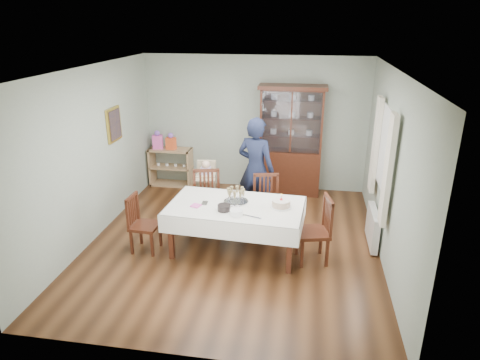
% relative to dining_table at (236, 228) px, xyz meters
% --- Properties ---
extents(floor, '(5.00, 5.00, 0.00)m').
position_rel_dining_table_xyz_m(floor, '(-0.08, 0.23, -0.38)').
color(floor, '#593319').
rests_on(floor, ground).
extents(room_shell, '(5.00, 5.00, 5.00)m').
position_rel_dining_table_xyz_m(room_shell, '(-0.08, 0.76, 1.32)').
color(room_shell, '#9EAA99').
rests_on(room_shell, floor).
extents(dining_table, '(2.07, 1.27, 0.76)m').
position_rel_dining_table_xyz_m(dining_table, '(0.00, 0.00, 0.00)').
color(dining_table, '#431D10').
rests_on(dining_table, floor).
extents(china_cabinet, '(1.30, 0.48, 2.18)m').
position_rel_dining_table_xyz_m(china_cabinet, '(0.67, 2.49, 0.74)').
color(china_cabinet, '#431D10').
rests_on(china_cabinet, floor).
extents(sideboard, '(0.90, 0.38, 0.80)m').
position_rel_dining_table_xyz_m(sideboard, '(-1.83, 2.51, 0.02)').
color(sideboard, tan).
rests_on(sideboard, floor).
extents(picture_frame, '(0.04, 0.48, 0.58)m').
position_rel_dining_table_xyz_m(picture_frame, '(-2.30, 1.03, 1.27)').
color(picture_frame, gold).
rests_on(picture_frame, room_shell).
extents(window, '(0.04, 1.02, 1.22)m').
position_rel_dining_table_xyz_m(window, '(2.14, 0.53, 1.17)').
color(window, white).
rests_on(window, room_shell).
extents(curtain_left, '(0.07, 0.30, 1.55)m').
position_rel_dining_table_xyz_m(curtain_left, '(2.08, -0.09, 1.07)').
color(curtain_left, silver).
rests_on(curtain_left, room_shell).
extents(curtain_right, '(0.07, 0.30, 1.55)m').
position_rel_dining_table_xyz_m(curtain_right, '(2.08, 1.15, 1.07)').
color(curtain_right, silver).
rests_on(curtain_right, room_shell).
extents(radiator, '(0.10, 0.80, 0.55)m').
position_rel_dining_table_xyz_m(radiator, '(2.08, 0.53, -0.08)').
color(radiator, white).
rests_on(radiator, floor).
extents(chair_far_left, '(0.55, 0.55, 1.02)m').
position_rel_dining_table_xyz_m(chair_far_left, '(-0.58, 0.58, -0.08)').
color(chair_far_left, '#431D10').
rests_on(chair_far_left, floor).
extents(chair_far_right, '(0.52, 0.52, 0.98)m').
position_rel_dining_table_xyz_m(chair_far_right, '(0.40, 0.65, -0.09)').
color(chair_far_right, '#431D10').
rests_on(chair_far_right, floor).
extents(chair_end_left, '(0.42, 0.42, 0.89)m').
position_rel_dining_table_xyz_m(chair_end_left, '(-1.38, -0.21, -0.12)').
color(chair_end_left, '#431D10').
rests_on(chair_end_left, floor).
extents(chair_end_right, '(0.54, 0.54, 1.00)m').
position_rel_dining_table_xyz_m(chair_end_right, '(1.17, -0.11, -0.09)').
color(chair_end_right, '#431D10').
rests_on(chair_end_right, floor).
extents(woman, '(0.77, 0.63, 1.83)m').
position_rel_dining_table_xyz_m(woman, '(0.15, 1.20, 0.53)').
color(woman, black).
rests_on(woman, floor).
extents(high_chair, '(0.51, 0.51, 1.02)m').
position_rel_dining_table_xyz_m(high_chair, '(-0.75, 1.22, 0.01)').
color(high_chair, black).
rests_on(high_chair, floor).
extents(champagne_tray, '(0.37, 0.37, 0.22)m').
position_rel_dining_table_xyz_m(champagne_tray, '(-0.01, 0.10, 0.45)').
color(champagne_tray, silver).
rests_on(champagne_tray, dining_table).
extents(birthday_cake, '(0.31, 0.31, 0.21)m').
position_rel_dining_table_xyz_m(birthday_cake, '(0.67, 0.03, 0.43)').
color(birthday_cake, white).
rests_on(birthday_cake, dining_table).
extents(plate_stack_dark, '(0.20, 0.20, 0.09)m').
position_rel_dining_table_xyz_m(plate_stack_dark, '(-0.13, -0.22, 0.42)').
color(plate_stack_dark, black).
rests_on(plate_stack_dark, dining_table).
extents(plate_stack_white, '(0.19, 0.19, 0.08)m').
position_rel_dining_table_xyz_m(plate_stack_white, '(0.07, -0.33, 0.42)').
color(plate_stack_white, white).
rests_on(plate_stack_white, dining_table).
extents(napkin_stack, '(0.16, 0.16, 0.02)m').
position_rel_dining_table_xyz_m(napkin_stack, '(-0.57, -0.13, 0.38)').
color(napkin_stack, '#E755AE').
rests_on(napkin_stack, dining_table).
extents(cutlery, '(0.11, 0.16, 0.01)m').
position_rel_dining_table_xyz_m(cutlery, '(-0.51, -0.01, 0.38)').
color(cutlery, silver).
rests_on(cutlery, dining_table).
extents(cake_knife, '(0.29, 0.12, 0.01)m').
position_rel_dining_table_xyz_m(cake_knife, '(0.29, -0.36, 0.38)').
color(cake_knife, silver).
rests_on(cake_knife, dining_table).
extents(gift_bag_pink, '(0.23, 0.18, 0.39)m').
position_rel_dining_table_xyz_m(gift_bag_pink, '(-2.08, 2.49, 0.59)').
color(gift_bag_pink, '#E755AE').
rests_on(gift_bag_pink, sideboard).
extents(gift_bag_orange, '(0.21, 0.16, 0.35)m').
position_rel_dining_table_xyz_m(gift_bag_orange, '(-1.79, 2.49, 0.57)').
color(gift_bag_orange, '#EF5525').
rests_on(gift_bag_orange, sideboard).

